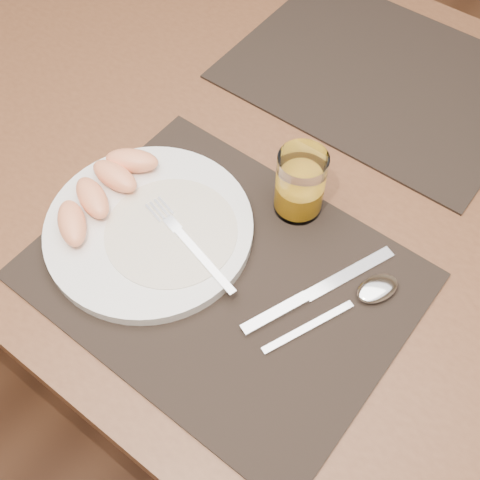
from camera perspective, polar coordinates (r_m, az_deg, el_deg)
name	(u,v)px	position (r m, az deg, el deg)	size (l,w,h in m)	color
ground	(276,361)	(1.52, 3.42, -11.36)	(5.00, 5.00, 0.00)	#55321D
table	(297,195)	(0.94, 5.46, 4.27)	(1.40, 0.90, 0.75)	brown
placemat_near	(223,275)	(0.75, -1.63, -3.35)	(0.45, 0.35, 0.00)	black
placemat_far	(380,75)	(1.01, 13.11, 15.00)	(0.45, 0.35, 0.00)	black
plate	(149,228)	(0.79, -8.61, 1.09)	(0.27, 0.27, 0.02)	white
plate_dressing	(171,231)	(0.77, -6.55, 0.84)	(0.17, 0.17, 0.00)	white
fork	(183,237)	(0.76, -5.39, 0.30)	(0.17, 0.06, 0.00)	silver
knife	(307,297)	(0.74, 6.33, -5.36)	(0.10, 0.21, 0.01)	silver
spoon	(367,294)	(0.75, 11.97, -5.04)	(0.10, 0.18, 0.01)	silver
juice_glass	(300,186)	(0.78, 5.70, 5.11)	(0.06, 0.06, 0.10)	white
grapefruit_wedges	(103,189)	(0.81, -12.82, 4.76)	(0.09, 0.19, 0.03)	#FF9C68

